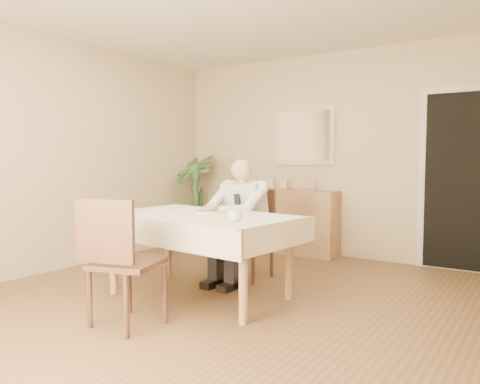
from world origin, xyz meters
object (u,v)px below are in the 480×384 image
Objects in this scene: seated_man at (236,215)px; sideboard at (298,222)px; potted_palm at (194,200)px; chair_far at (252,227)px; chair_near at (118,255)px; coffee_mug at (235,215)px; dining_table at (199,224)px.

seated_man reaches higher than sideboard.
seated_man is 1.66m from sideboard.
potted_palm reaches higher than sideboard.
sideboard is at bearing 9.30° from potted_palm.
chair_near is (0.00, -1.83, 0.02)m from chair_far.
coffee_mug is at bearing -75.42° from sideboard.
potted_palm reaches higher than chair_near.
coffee_mug is (0.51, -0.77, 0.11)m from seated_man.
chair_near is at bearing -84.16° from dining_table.
chair_near reaches higher than sideboard.
potted_palm is at bearing 135.53° from coffee_mug.
chair_far is 8.21× the size of coffee_mug.
sideboard is at bearing 94.47° from seated_man.
dining_table is 1.46× the size of seated_man.
seated_man is at bearing -85.88° from sideboard.
potted_palm is at bearing 149.11° from chair_far.
potted_palm reaches higher than coffee_mug.
coffee_mug is at bearing -13.57° from dining_table.
potted_palm is at bearing 136.05° from dining_table.
dining_table is at bearing 72.78° from chair_near.
dining_table is 1.87× the size of chair_near.
dining_table is 1.72× the size of sideboard.
coffee_mug is at bearing -44.47° from potted_palm.
chair_far is 1.21m from coffee_mug.
dining_table is at bearing 160.77° from coffee_mug.
potted_palm is (-1.68, 1.09, 0.12)m from chair_far.
coffee_mug is (0.51, -0.18, 0.13)m from dining_table.
chair_near is 0.75× the size of potted_palm.
coffee_mug is 0.09× the size of potted_palm.
chair_far is 0.72× the size of potted_palm.
chair_far is 0.75× the size of seated_man.
dining_table is 2.59m from potted_palm.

